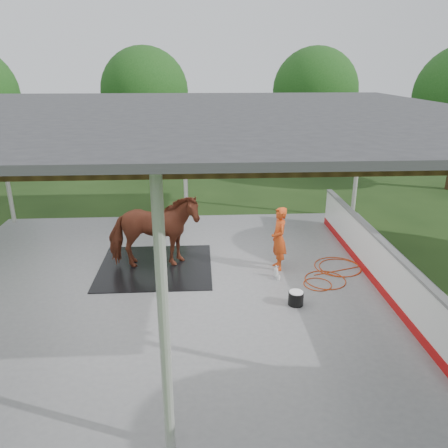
{
  "coord_description": "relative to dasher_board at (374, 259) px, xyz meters",
  "views": [
    {
      "loc": [
        0.47,
        -9.27,
        4.95
      ],
      "look_at": [
        1.03,
        0.65,
        1.31
      ],
      "focal_mm": 35.0,
      "sensor_mm": 36.0,
      "label": 1
    }
  ],
  "objects": [
    {
      "name": "rubber_mat",
      "position": [
        -5.31,
        0.98,
        -0.53
      ],
      "size": [
        2.85,
        2.67,
        0.02
      ],
      "primitive_type": "cube",
      "color": "black",
      "rests_on": "concrete_slab"
    },
    {
      "name": "hose_coil",
      "position": [
        -0.83,
        0.42,
        -0.53
      ],
      "size": [
        1.89,
        1.85,
        0.02
      ],
      "color": "#B4370C",
      "rests_on": "concrete_slab"
    },
    {
      "name": "soap_bottle_b",
      "position": [
        -2.28,
        0.1,
        -0.46
      ],
      "size": [
        0.11,
        0.11,
        0.17
      ],
      "primitive_type": "imported",
      "rotation": [
        0.0,
        0.0,
        -0.68
      ],
      "color": "#338CD8",
      "rests_on": "concrete_slab"
    },
    {
      "name": "wash_bucket",
      "position": [
        -2.1,
        -1.07,
        -0.38
      ],
      "size": [
        0.33,
        0.33,
        0.31
      ],
      "color": "black",
      "rests_on": "concrete_slab"
    },
    {
      "name": "tree_belt",
      "position": [
        -4.3,
        0.9,
        3.2
      ],
      "size": [
        28.0,
        28.0,
        5.8
      ],
      "color": "#382314",
      "rests_on": "ground"
    },
    {
      "name": "dasher_board",
      "position": [
        0.0,
        0.0,
        0.0
      ],
      "size": [
        0.16,
        8.0,
        1.15
      ],
      "color": "#B10E0F",
      "rests_on": "concrete_slab"
    },
    {
      "name": "horse",
      "position": [
        -5.31,
        0.98,
        0.43
      ],
      "size": [
        2.34,
        1.22,
        1.91
      ],
      "primitive_type": "imported",
      "rotation": [
        0.0,
        0.0,
        1.66
      ],
      "color": "brown",
      "rests_on": "rubber_mat"
    },
    {
      "name": "pavilion_structure",
      "position": [
        -4.6,
        -0.0,
        3.37
      ],
      "size": [
        12.6,
        10.6,
        4.05
      ],
      "color": "beige",
      "rests_on": "ground"
    },
    {
      "name": "soap_bottle_a",
      "position": [
        -2.31,
        0.26,
        -0.39
      ],
      "size": [
        0.16,
        0.16,
        0.31
      ],
      "primitive_type": "imported",
      "rotation": [
        0.0,
        0.0,
        0.41
      ],
      "color": "silver",
      "rests_on": "concrete_slab"
    },
    {
      "name": "ground",
      "position": [
        -4.6,
        0.0,
        -0.59
      ],
      "size": [
        100.0,
        100.0,
        0.0
      ],
      "primitive_type": "plane",
      "color": "#1E3814"
    },
    {
      "name": "handler",
      "position": [
        -2.19,
        0.73,
        0.27
      ],
      "size": [
        0.43,
        0.62,
        1.63
      ],
      "primitive_type": "imported",
      "rotation": [
        0.0,
        0.0,
        -1.5
      ],
      "color": "#CA4215",
      "rests_on": "concrete_slab"
    },
    {
      "name": "concrete_slab",
      "position": [
        -4.6,
        0.0,
        -0.57
      ],
      "size": [
        12.0,
        10.0,
        0.05
      ],
      "primitive_type": "cube",
      "color": "slate",
      "rests_on": "ground"
    }
  ]
}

